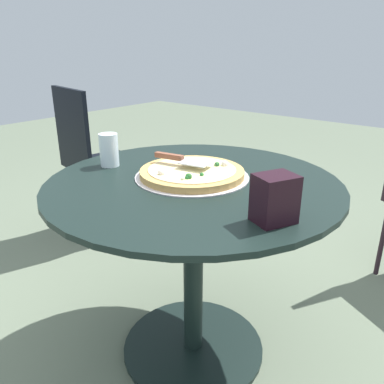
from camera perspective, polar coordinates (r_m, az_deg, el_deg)
The scene contains 7 objects.
ground_plane at distance 1.64m, azimuth 0.17°, elevation -22.06°, with size 10.00×10.00×0.00m, color #606C57.
patio_table at distance 1.35m, azimuth 0.19°, elevation -6.12°, with size 0.97×0.97×0.70m.
pizza_on_tray at distance 1.30m, azimuth 0.01°, elevation 2.84°, with size 0.39×0.39×0.05m.
pizza_server at distance 1.32m, azimuth -1.57°, elevation 4.91°, with size 0.22×0.10×0.02m.
drinking_cup at distance 1.44m, azimuth -12.22°, elevation 6.12°, with size 0.07×0.07×0.12m, color silver.
napkin_dispenser at distance 0.97m, azimuth 12.18°, elevation -0.99°, with size 0.10×0.08×0.12m, color black.
patio_chair_near at distance 2.37m, azimuth -14.61°, elevation 5.61°, with size 0.47×0.47×0.90m.
Camera 1 is at (0.76, -0.93, 1.12)m, focal length 35.93 mm.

